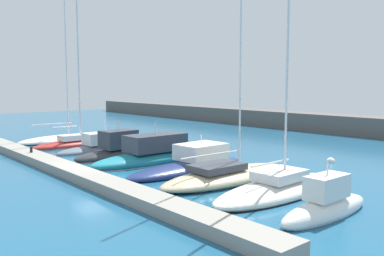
# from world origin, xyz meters

# --- Properties ---
(ground_plane) EXTENTS (120.00, 120.00, 0.00)m
(ground_plane) POSITION_xyz_m (0.00, 0.00, 0.00)
(ground_plane) COLOR #1E567A
(dock_pier) EXTENTS (34.86, 1.60, 0.58)m
(dock_pier) POSITION_xyz_m (0.00, -1.68, 0.29)
(dock_pier) COLOR gray
(dock_pier) RESTS_ON ground_plane
(breakwater_seawall) EXTENTS (108.00, 3.67, 2.17)m
(breakwater_seawall) POSITION_xyz_m (0.00, 32.50, 1.08)
(breakwater_seawall) COLOR #5B5651
(breakwater_seawall) RESTS_ON ground_plane
(sailboat_white_nearest) EXTENTS (3.27, 9.63, 19.93)m
(sailboat_white_nearest) POSITION_xyz_m (-15.13, 4.61, 0.25)
(sailboat_white_nearest) COLOR white
(sailboat_white_nearest) RESTS_ON ground_plane
(sailboat_red_second) EXTENTS (2.33, 7.62, 15.79)m
(sailboat_red_second) POSITION_xyz_m (-11.48, 3.66, 0.39)
(sailboat_red_second) COLOR #B72D28
(sailboat_red_second) RESTS_ON ground_plane
(motorboat_slate_third) EXTENTS (2.70, 8.55, 3.15)m
(motorboat_slate_third) POSITION_xyz_m (-7.52, 4.77, 0.33)
(motorboat_slate_third) COLOR slate
(motorboat_slate_third) RESTS_ON ground_plane
(motorboat_charcoal_fourth) EXTENTS (3.02, 7.95, 3.15)m
(motorboat_charcoal_fourth) POSITION_xyz_m (-3.71, 4.08, 0.57)
(motorboat_charcoal_fourth) COLOR #2D2D33
(motorboat_charcoal_fourth) RESTS_ON ground_plane
(motorboat_teal_fifth) EXTENTS (3.16, 9.75, 3.30)m
(motorboat_teal_fifth) POSITION_xyz_m (-0.14, 4.83, 0.61)
(motorboat_teal_fifth) COLOR #19707F
(motorboat_teal_fifth) RESTS_ON ground_plane
(motorboat_navy_sixth) EXTENTS (3.17, 10.04, 2.71)m
(motorboat_navy_sixth) POSITION_xyz_m (4.11, 5.19, 0.45)
(motorboat_navy_sixth) COLOR navy
(motorboat_navy_sixth) RESTS_ON ground_plane
(sailboat_sand_seventh) EXTENTS (3.29, 9.95, 18.21)m
(sailboat_sand_seventh) POSITION_xyz_m (7.83, 4.82, 0.39)
(sailboat_sand_seventh) COLOR beige
(sailboat_sand_seventh) RESTS_ON ground_plane
(sailboat_ivory_eighth) EXTENTS (3.42, 9.94, 15.03)m
(sailboat_ivory_eighth) POSITION_xyz_m (11.65, 4.91, 0.28)
(sailboat_ivory_eighth) COLOR silver
(sailboat_ivory_eighth) RESTS_ON ground_plane
(motorboat_white_ninth) EXTENTS (1.53, 6.19, 2.89)m
(motorboat_white_ninth) POSITION_xyz_m (15.37, 3.43, 0.48)
(motorboat_white_ninth) COLOR white
(motorboat_white_ninth) RESTS_ON ground_plane
(mooring_buoy_white) EXTENTS (0.68, 0.68, 0.68)m
(mooring_buoy_white) POSITION_xyz_m (8.54, 15.16, 0.00)
(mooring_buoy_white) COLOR white
(mooring_buoy_white) RESTS_ON ground_plane
(dock_bollard) EXTENTS (0.20, 0.20, 0.44)m
(dock_bollard) POSITION_xyz_m (-6.96, -1.68, 0.80)
(dock_bollard) COLOR black
(dock_bollard) RESTS_ON dock_pier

